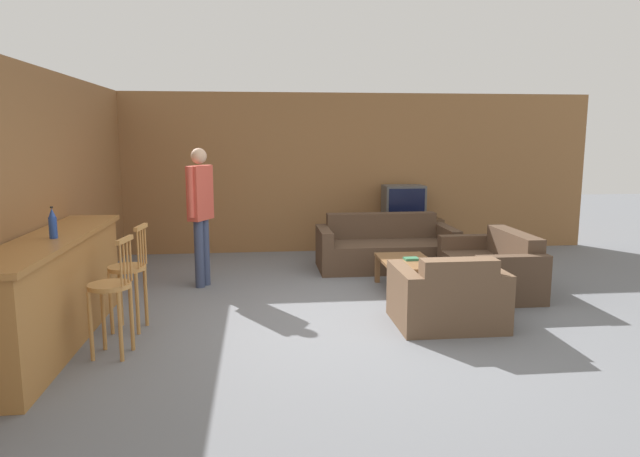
{
  "coord_description": "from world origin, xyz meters",
  "views": [
    {
      "loc": [
        -0.9,
        -5.63,
        1.91
      ],
      "look_at": [
        -0.19,
        0.84,
        0.85
      ],
      "focal_mm": 32.0,
      "sensor_mm": 36.0,
      "label": 1
    }
  ],
  "objects_px": {
    "tv_unit": "(403,236)",
    "book_on_table": "(411,259)",
    "couch_far": "(385,249)",
    "loveseat_right": "(492,269)",
    "bar_chair_near": "(112,295)",
    "coffee_table": "(407,264)",
    "person_by_window": "(201,208)",
    "bar_chair_mid": "(129,276)",
    "tv": "(404,202)",
    "bottle": "(53,224)",
    "armchair_near": "(448,299)"
  },
  "relations": [
    {
      "from": "bar_chair_mid",
      "to": "tv",
      "type": "relative_size",
      "value": 1.61
    },
    {
      "from": "bar_chair_mid",
      "to": "person_by_window",
      "type": "height_order",
      "value": "person_by_window"
    },
    {
      "from": "book_on_table",
      "to": "tv_unit",
      "type": "bearing_deg",
      "value": 78.17
    },
    {
      "from": "bar_chair_mid",
      "to": "bar_chair_near",
      "type": "bearing_deg",
      "value": -90.0
    },
    {
      "from": "bottle",
      "to": "bar_chair_mid",
      "type": "bearing_deg",
      "value": 38.3
    },
    {
      "from": "bar_chair_near",
      "to": "armchair_near",
      "type": "relative_size",
      "value": 1.0
    },
    {
      "from": "armchair_near",
      "to": "tv_unit",
      "type": "bearing_deg",
      "value": 82.83
    },
    {
      "from": "bar_chair_near",
      "to": "bar_chair_mid",
      "type": "relative_size",
      "value": 1.0
    },
    {
      "from": "couch_far",
      "to": "loveseat_right",
      "type": "xyz_separation_m",
      "value": [
        1.05,
        -1.36,
        -0.0
      ]
    },
    {
      "from": "bar_chair_mid",
      "to": "tv",
      "type": "xyz_separation_m",
      "value": [
        3.63,
        3.4,
        0.3
      ]
    },
    {
      "from": "coffee_table",
      "to": "tv_unit",
      "type": "xyz_separation_m",
      "value": [
        0.54,
        2.3,
        -0.05
      ]
    },
    {
      "from": "book_on_table",
      "to": "loveseat_right",
      "type": "bearing_deg",
      "value": -5.5
    },
    {
      "from": "bar_chair_mid",
      "to": "coffee_table",
      "type": "bearing_deg",
      "value": 19.75
    },
    {
      "from": "loveseat_right",
      "to": "book_on_table",
      "type": "bearing_deg",
      "value": 174.5
    },
    {
      "from": "couch_far",
      "to": "coffee_table",
      "type": "height_order",
      "value": "couch_far"
    },
    {
      "from": "bottle",
      "to": "book_on_table",
      "type": "distance_m",
      "value": 4.06
    },
    {
      "from": "bar_chair_mid",
      "to": "loveseat_right",
      "type": "height_order",
      "value": "bar_chair_mid"
    },
    {
      "from": "coffee_table",
      "to": "book_on_table",
      "type": "xyz_separation_m",
      "value": [
        0.06,
        0.01,
        0.07
      ]
    },
    {
      "from": "bar_chair_mid",
      "to": "person_by_window",
      "type": "distance_m",
      "value": 1.78
    },
    {
      "from": "loveseat_right",
      "to": "tv_unit",
      "type": "bearing_deg",
      "value": 102.45
    },
    {
      "from": "couch_far",
      "to": "bottle",
      "type": "xyz_separation_m",
      "value": [
        -3.64,
        -2.8,
        0.87
      ]
    },
    {
      "from": "bottle",
      "to": "person_by_window",
      "type": "bearing_deg",
      "value": 62.14
    },
    {
      "from": "tv",
      "to": "bottle",
      "type": "distance_m",
      "value": 5.66
    },
    {
      "from": "bar_chair_near",
      "to": "tv",
      "type": "xyz_separation_m",
      "value": [
        3.63,
        4.08,
        0.3
      ]
    },
    {
      "from": "bar_chair_near",
      "to": "coffee_table",
      "type": "height_order",
      "value": "bar_chair_near"
    },
    {
      "from": "book_on_table",
      "to": "person_by_window",
      "type": "xyz_separation_m",
      "value": [
        -2.6,
        0.51,
        0.61
      ]
    },
    {
      "from": "book_on_table",
      "to": "couch_far",
      "type": "bearing_deg",
      "value": 92.07
    },
    {
      "from": "tv",
      "to": "person_by_window",
      "type": "distance_m",
      "value": 3.56
    },
    {
      "from": "bottle",
      "to": "person_by_window",
      "type": "distance_m",
      "value": 2.32
    },
    {
      "from": "person_by_window",
      "to": "coffee_table",
      "type": "bearing_deg",
      "value": -11.56
    },
    {
      "from": "bar_chair_near",
      "to": "coffee_table",
      "type": "xyz_separation_m",
      "value": [
        3.09,
        1.78,
        -0.21
      ]
    },
    {
      "from": "tv_unit",
      "to": "book_on_table",
      "type": "relative_size",
      "value": 6.69
    },
    {
      "from": "coffee_table",
      "to": "tv",
      "type": "relative_size",
      "value": 1.53
    },
    {
      "from": "loveseat_right",
      "to": "bottle",
      "type": "relative_size",
      "value": 5.25
    },
    {
      "from": "bar_chair_near",
      "to": "armchair_near",
      "type": "xyz_separation_m",
      "value": [
        3.17,
        0.47,
        -0.27
      ]
    },
    {
      "from": "bar_chair_mid",
      "to": "book_on_table",
      "type": "relative_size",
      "value": 5.7
    },
    {
      "from": "bar_chair_mid",
      "to": "person_by_window",
      "type": "bearing_deg",
      "value": 71.33
    },
    {
      "from": "couch_far",
      "to": "tv_unit",
      "type": "distance_m",
      "value": 1.15
    },
    {
      "from": "tv_unit",
      "to": "book_on_table",
      "type": "xyz_separation_m",
      "value": [
        -0.48,
        -2.29,
        0.12
      ]
    },
    {
      "from": "bar_chair_near",
      "to": "person_by_window",
      "type": "relative_size",
      "value": 0.6
    },
    {
      "from": "armchair_near",
      "to": "bar_chair_mid",
      "type": "bearing_deg",
      "value": 176.37
    },
    {
      "from": "bar_chair_near",
      "to": "coffee_table",
      "type": "bearing_deg",
      "value": 30.0
    },
    {
      "from": "couch_far",
      "to": "bottle",
      "type": "bearing_deg",
      "value": -142.41
    },
    {
      "from": "bar_chair_near",
      "to": "coffee_table",
      "type": "relative_size",
      "value": 1.06
    },
    {
      "from": "loveseat_right",
      "to": "tv",
      "type": "distance_m",
      "value": 2.51
    },
    {
      "from": "book_on_table",
      "to": "bar_chair_near",
      "type": "bearing_deg",
      "value": -150.37
    },
    {
      "from": "bar_chair_near",
      "to": "couch_far",
      "type": "bearing_deg",
      "value": 44.53
    },
    {
      "from": "couch_far",
      "to": "bottle",
      "type": "height_order",
      "value": "bottle"
    },
    {
      "from": "tv_unit",
      "to": "armchair_near",
      "type": "bearing_deg",
      "value": -97.17
    },
    {
      "from": "bar_chair_near",
      "to": "loveseat_right",
      "type": "xyz_separation_m",
      "value": [
        4.15,
        1.69,
        -0.28
      ]
    }
  ]
}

